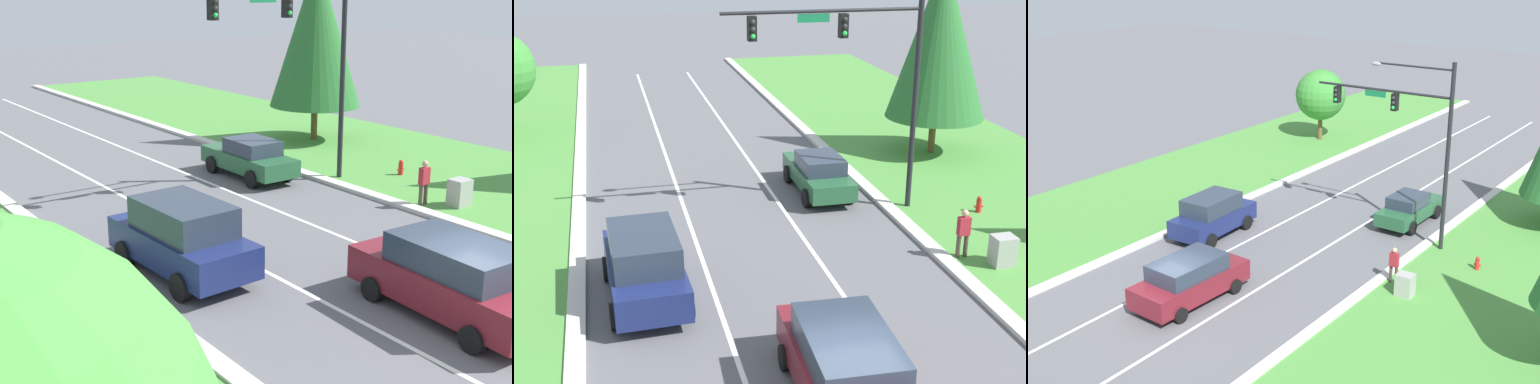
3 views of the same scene
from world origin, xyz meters
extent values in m
cylinder|color=black|center=(6.41, 11.63, 4.47)|extent=(0.20, 0.20, 8.94)
cylinder|color=black|center=(2.91, 11.63, 7.33)|extent=(7.00, 0.12, 0.12)
cube|color=#147042|center=(2.56, 11.63, 7.11)|extent=(1.10, 0.04, 0.28)
cube|color=black|center=(3.61, 11.63, 6.83)|extent=(0.28, 0.32, 0.80)
sphere|color=#2D2D2D|center=(3.61, 11.46, 7.07)|extent=(0.16, 0.16, 0.16)
sphere|color=#2D2D2D|center=(3.61, 11.46, 6.83)|extent=(0.16, 0.16, 0.16)
sphere|color=#23D647|center=(3.61, 11.46, 6.60)|extent=(0.16, 0.16, 0.16)
cube|color=black|center=(0.46, 11.63, 6.83)|extent=(0.28, 0.32, 0.80)
sphere|color=#2D2D2D|center=(0.46, 11.46, 7.07)|extent=(0.16, 0.16, 0.16)
sphere|color=#2D2D2D|center=(0.46, 11.46, 6.83)|extent=(0.16, 0.16, 0.16)
sphere|color=#23D647|center=(0.46, 11.46, 6.60)|extent=(0.16, 0.16, 0.16)
cube|color=#235633|center=(3.60, 14.02, 0.69)|extent=(1.80, 4.67, 0.67)
cube|color=#283342|center=(3.60, 13.74, 1.32)|extent=(1.59, 2.11, 0.58)
cylinder|color=black|center=(4.47, 15.45, 0.36)|extent=(0.25, 0.72, 0.72)
cylinder|color=black|center=(2.77, 15.47, 0.36)|extent=(0.25, 0.72, 0.72)
cylinder|color=black|center=(4.43, 12.57, 0.36)|extent=(0.25, 0.72, 0.72)
cylinder|color=black|center=(2.73, 12.59, 0.36)|extent=(0.25, 0.72, 0.72)
cube|color=navy|center=(-3.72, 6.86, 0.81)|extent=(2.18, 4.77, 0.88)
cube|color=#283342|center=(-3.71, 6.74, 1.66)|extent=(1.91, 2.88, 0.83)
cylinder|color=black|center=(-2.80, 8.35, 0.37)|extent=(0.27, 0.75, 0.74)
cylinder|color=black|center=(-4.75, 8.27, 0.37)|extent=(0.27, 0.75, 0.74)
cylinder|color=black|center=(-2.68, 5.44, 0.37)|extent=(0.27, 0.75, 0.74)
cylinder|color=black|center=(-4.64, 5.36, 0.37)|extent=(0.27, 0.75, 0.74)
cube|color=maroon|center=(0.17, 0.95, 0.75)|extent=(2.27, 5.15, 0.87)
cube|color=#283342|center=(0.16, 0.82, 1.53)|extent=(1.98, 3.12, 0.69)
cylinder|color=black|center=(1.24, 2.47, 0.31)|extent=(0.27, 0.64, 0.63)
cylinder|color=black|center=(-0.76, 2.56, 0.31)|extent=(0.27, 0.64, 0.63)
cube|color=#9E9E99|center=(7.18, 6.26, 0.52)|extent=(0.70, 0.60, 1.04)
cylinder|color=#42382D|center=(6.10, 7.08, 0.42)|extent=(0.14, 0.14, 0.84)
cylinder|color=#42382D|center=(6.36, 7.08, 0.42)|extent=(0.14, 0.14, 0.84)
cube|color=maroon|center=(6.23, 7.08, 1.14)|extent=(0.38, 0.22, 0.60)
sphere|color=tan|center=(6.23, 7.08, 1.58)|extent=(0.22, 0.22, 0.22)
cylinder|color=red|center=(8.69, 10.41, 0.28)|extent=(0.20, 0.20, 0.55)
sphere|color=red|center=(8.69, 10.41, 0.61)|extent=(0.18, 0.18, 0.18)
cylinder|color=red|center=(8.57, 10.41, 0.30)|extent=(0.10, 0.09, 0.09)
cylinder|color=red|center=(8.81, 10.41, 0.30)|extent=(0.10, 0.09, 0.09)
cylinder|color=brown|center=(10.31, 17.79, 0.89)|extent=(0.32, 0.32, 1.78)
cone|color=#28662D|center=(10.31, 17.79, 5.36)|extent=(4.48, 4.48, 7.16)
camera|label=1|loc=(-12.71, -8.94, 7.63)|focal=50.00mm
camera|label=2|loc=(-4.53, -11.47, 9.91)|focal=50.00mm
camera|label=3|loc=(18.49, -18.15, 13.76)|focal=50.00mm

